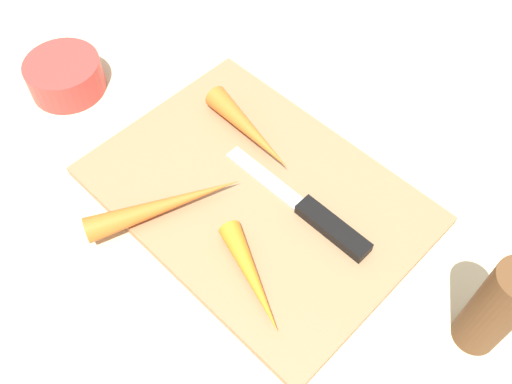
# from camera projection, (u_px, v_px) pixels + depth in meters

# --- Properties ---
(ground_plane) EXTENTS (1.40, 1.40, 0.00)m
(ground_plane) POSITION_uv_depth(u_px,v_px,m) (256.00, 198.00, 0.64)
(ground_plane) COLOR #C6B793
(cutting_board) EXTENTS (0.36, 0.26, 0.01)m
(cutting_board) POSITION_uv_depth(u_px,v_px,m) (256.00, 195.00, 0.63)
(cutting_board) COLOR #99704C
(cutting_board) RESTS_ON ground_plane
(knife) EXTENTS (0.20, 0.02, 0.01)m
(knife) POSITION_uv_depth(u_px,v_px,m) (323.00, 221.00, 0.60)
(knife) COLOR #B7B7BC
(knife) RESTS_ON cutting_board
(carrot_shortest) EXTENTS (0.12, 0.07, 0.02)m
(carrot_shortest) POSITION_uv_depth(u_px,v_px,m) (252.00, 277.00, 0.55)
(carrot_shortest) COLOR orange
(carrot_shortest) RESTS_ON cutting_board
(carrot_medium) EXTENTS (0.14, 0.05, 0.03)m
(carrot_medium) POSITION_uv_depth(u_px,v_px,m) (250.00, 130.00, 0.66)
(carrot_medium) COLOR orange
(carrot_medium) RESTS_ON cutting_board
(carrot_longest) EXTENTS (0.09, 0.17, 0.03)m
(carrot_longest) POSITION_uv_depth(u_px,v_px,m) (165.00, 205.00, 0.60)
(carrot_longest) COLOR orange
(carrot_longest) RESTS_ON cutting_board
(small_bowl) EXTENTS (0.10, 0.10, 0.04)m
(small_bowl) POSITION_uv_depth(u_px,v_px,m) (65.00, 76.00, 0.72)
(small_bowl) COLOR red
(small_bowl) RESTS_ON ground_plane
(pepper_grinder) EXTENTS (0.04, 0.04, 0.13)m
(pepper_grinder) POSITION_uv_depth(u_px,v_px,m) (496.00, 309.00, 0.49)
(pepper_grinder) COLOR brown
(pepper_grinder) RESTS_ON ground_plane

